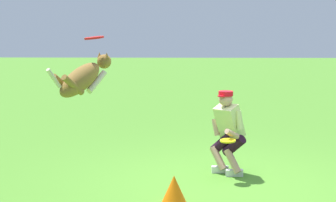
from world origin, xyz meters
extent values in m
plane|color=#498428|center=(0.00, 0.00, 0.00)|extent=(60.00, 60.00, 0.00)
cube|color=silver|center=(-0.02, -0.62, 0.05)|extent=(0.26, 0.10, 0.10)
cylinder|color=tan|center=(0.01, -0.59, 0.24)|extent=(0.30, 0.29, 0.37)
cylinder|color=black|center=(-0.04, -0.62, 0.47)|extent=(0.40, 0.38, 0.37)
cube|color=silver|center=(-0.22, -0.43, 0.05)|extent=(0.26, 0.10, 0.10)
cylinder|color=tan|center=(-0.19, -0.39, 0.24)|extent=(0.30, 0.29, 0.37)
cylinder|color=black|center=(-0.22, -0.45, 0.47)|extent=(0.40, 0.38, 0.37)
cube|color=#CDD78E|center=(-0.15, -0.56, 0.81)|extent=(0.53, 0.53, 0.58)
cylinder|color=#CDD78E|center=(0.01, -0.68, 0.87)|extent=(0.16, 0.16, 0.29)
cylinder|color=#CDD78E|center=(-0.28, -0.41, 0.87)|extent=(0.16, 0.16, 0.29)
cylinder|color=tan|center=(-0.16, -0.25, 0.69)|extent=(0.25, 0.27, 0.19)
cylinder|color=tan|center=(0.05, -0.66, 0.71)|extent=(0.16, 0.16, 0.27)
sphere|color=tan|center=(-0.08, -0.48, 1.17)|extent=(0.21, 0.21, 0.21)
cylinder|color=red|center=(-0.08, -0.48, 1.26)|extent=(0.22, 0.22, 0.07)
cylinder|color=red|center=(-0.01, -0.41, 1.23)|extent=(0.12, 0.12, 0.02)
ellipsoid|color=olive|center=(1.73, 1.56, 1.67)|extent=(0.58, 0.74, 0.51)
ellipsoid|color=beige|center=(1.63, 1.40, 1.64)|extent=(0.12, 0.17, 0.15)
sphere|color=olive|center=(1.50, 1.19, 1.85)|extent=(0.17, 0.17, 0.17)
cone|color=olive|center=(1.46, 1.11, 1.83)|extent=(0.12, 0.12, 0.09)
cone|color=olive|center=(1.47, 1.23, 1.92)|extent=(0.06, 0.06, 0.07)
cone|color=olive|center=(1.56, 1.18, 1.92)|extent=(0.06, 0.06, 0.07)
cylinder|color=beige|center=(1.56, 1.43, 1.63)|extent=(0.22, 0.31, 0.25)
cylinder|color=beige|center=(1.69, 1.35, 1.63)|extent=(0.22, 0.31, 0.25)
cylinder|color=olive|center=(1.77, 1.77, 1.63)|extent=(0.22, 0.31, 0.25)
cylinder|color=olive|center=(1.90, 1.69, 1.63)|extent=(0.22, 0.31, 0.25)
cylinder|color=beige|center=(1.94, 1.92, 1.72)|extent=(0.14, 0.19, 0.23)
cylinder|color=red|center=(1.60, 1.31, 2.13)|extent=(0.30, 0.30, 0.05)
cylinder|color=yellow|center=(-0.09, -0.14, 0.61)|extent=(0.32, 0.32, 0.04)
cone|color=orange|center=(0.67, 0.82, 0.18)|extent=(0.32, 0.32, 0.35)
camera|label=1|loc=(0.58, 7.69, 2.29)|focal=58.71mm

